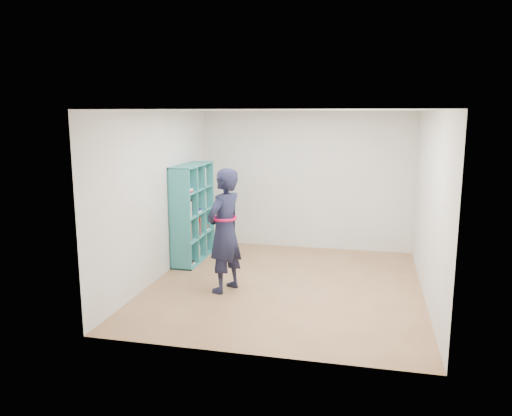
# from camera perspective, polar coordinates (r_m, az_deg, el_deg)

# --- Properties ---
(floor) EXTENTS (4.50, 4.50, 0.00)m
(floor) POSITION_cam_1_polar(r_m,az_deg,el_deg) (7.63, 3.35, -8.82)
(floor) COLOR #8A5F3F
(floor) RESTS_ON ground
(ceiling) EXTENTS (4.50, 4.50, 0.00)m
(ceiling) POSITION_cam_1_polar(r_m,az_deg,el_deg) (7.19, 3.58, 11.10)
(ceiling) COLOR white
(ceiling) RESTS_ON wall_back
(wall_left) EXTENTS (0.02, 4.50, 2.60)m
(wall_left) POSITION_cam_1_polar(r_m,az_deg,el_deg) (7.87, -11.07, 1.38)
(wall_left) COLOR beige
(wall_left) RESTS_ON floor
(wall_right) EXTENTS (0.02, 4.50, 2.60)m
(wall_right) POSITION_cam_1_polar(r_m,az_deg,el_deg) (7.25, 19.24, 0.18)
(wall_right) COLOR beige
(wall_right) RESTS_ON floor
(wall_back) EXTENTS (4.00, 0.02, 2.60)m
(wall_back) POSITION_cam_1_polar(r_m,az_deg,el_deg) (9.50, 5.68, 3.13)
(wall_back) COLOR beige
(wall_back) RESTS_ON floor
(wall_front) EXTENTS (4.00, 0.02, 2.60)m
(wall_front) POSITION_cam_1_polar(r_m,az_deg,el_deg) (5.14, -0.65, -3.41)
(wall_front) COLOR beige
(wall_front) RESTS_ON floor
(bookshelf) EXTENTS (0.37, 1.27, 1.70)m
(bookshelf) POSITION_cam_1_polar(r_m,az_deg,el_deg) (8.78, -7.41, -0.68)
(bookshelf) COLOR teal
(bookshelf) RESTS_ON floor
(person) EXTENTS (0.64, 0.77, 1.80)m
(person) POSITION_cam_1_polar(r_m,az_deg,el_deg) (7.17, -3.62, -2.58)
(person) COLOR black
(person) RESTS_ON floor
(smartphone) EXTENTS (0.03, 0.09, 0.13)m
(smartphone) POSITION_cam_1_polar(r_m,az_deg,el_deg) (7.30, -4.19, -1.42)
(smartphone) COLOR silver
(smartphone) RESTS_ON person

